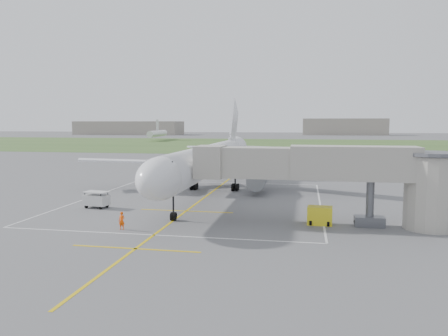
% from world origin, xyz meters
% --- Properties ---
extents(ground, '(700.00, 700.00, 0.00)m').
position_xyz_m(ground, '(0.00, 0.00, 0.00)').
color(ground, '#4E4E50').
rests_on(ground, ground).
extents(grass_strip, '(700.00, 120.00, 0.02)m').
position_xyz_m(grass_strip, '(0.00, 130.00, 0.01)').
color(grass_strip, '#395926').
rests_on(grass_strip, ground).
extents(apron_markings, '(28.20, 60.00, 0.01)m').
position_xyz_m(apron_markings, '(0.00, -5.82, 0.01)').
color(apron_markings, gold).
rests_on(apron_markings, ground).
extents(airliner, '(38.93, 46.75, 13.52)m').
position_xyz_m(airliner, '(-0.00, 0.75, 4.39)').
color(airliner, silver).
rests_on(airliner, ground).
extents(jet_bridge, '(23.40, 5.00, 7.20)m').
position_xyz_m(jet_bridge, '(15.72, -13.50, 4.74)').
color(jet_bridge, '#A29F92').
rests_on(jet_bridge, ground).
extents(gpu_unit, '(2.30, 1.70, 1.66)m').
position_xyz_m(gpu_unit, '(13.64, -13.61, 0.82)').
color(gpu_unit, yellow).
rests_on(gpu_unit, ground).
extents(baggage_cart, '(2.80, 1.95, 1.80)m').
position_xyz_m(baggage_cart, '(-10.09, -10.10, 0.92)').
color(baggage_cart, silver).
rests_on(baggage_cart, ground).
extents(ramp_worker_nose, '(0.61, 0.43, 1.57)m').
position_xyz_m(ramp_worker_nose, '(-3.37, -18.73, 0.79)').
color(ramp_worker_nose, '#FF5008').
rests_on(ramp_worker_nose, ground).
extents(ramp_worker_wing, '(1.11, 1.10, 1.81)m').
position_xyz_m(ramp_worker_wing, '(-6.41, 3.30, 0.90)').
color(ramp_worker_wing, '#E24B07').
rests_on(ramp_worker_wing, ground).
extents(distant_hangars, '(345.00, 49.00, 12.00)m').
position_xyz_m(distant_hangars, '(-16.15, 265.19, 5.17)').
color(distant_hangars, gray).
rests_on(distant_hangars, ground).
extents(distant_aircraft, '(188.66, 57.75, 8.85)m').
position_xyz_m(distant_aircraft, '(22.65, 177.46, 3.59)').
color(distant_aircraft, silver).
rests_on(distant_aircraft, ground).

